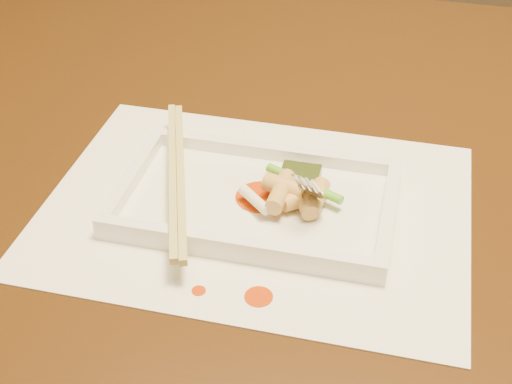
% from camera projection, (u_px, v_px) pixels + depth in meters
% --- Properties ---
extents(table, '(1.40, 0.90, 0.75)m').
position_uv_depth(table, '(351.00, 232.00, 0.81)').
color(table, black).
rests_on(table, ground).
extents(placemat, '(0.40, 0.30, 0.00)m').
position_uv_depth(placemat, '(256.00, 208.00, 0.68)').
color(placemat, white).
rests_on(placemat, table).
extents(sauce_splatter_a, '(0.02, 0.02, 0.00)m').
position_uv_depth(sauce_splatter_a, '(259.00, 297.00, 0.59)').
color(sauce_splatter_a, '#BE3705').
rests_on(sauce_splatter_a, placemat).
extents(sauce_splatter_b, '(0.01, 0.01, 0.00)m').
position_uv_depth(sauce_splatter_b, '(199.00, 291.00, 0.59)').
color(sauce_splatter_b, '#BE3705').
rests_on(sauce_splatter_b, placemat).
extents(plate_base, '(0.26, 0.16, 0.01)m').
position_uv_depth(plate_base, '(256.00, 204.00, 0.68)').
color(plate_base, white).
rests_on(plate_base, placemat).
extents(plate_rim_far, '(0.26, 0.01, 0.01)m').
position_uv_depth(plate_rim_far, '(273.00, 152.00, 0.73)').
color(plate_rim_far, white).
rests_on(plate_rim_far, plate_base).
extents(plate_rim_near, '(0.26, 0.01, 0.01)m').
position_uv_depth(plate_rim_near, '(236.00, 245.00, 0.61)').
color(plate_rim_near, white).
rests_on(plate_rim_near, plate_base).
extents(plate_rim_left, '(0.01, 0.14, 0.01)m').
position_uv_depth(plate_rim_left, '(133.00, 176.00, 0.69)').
color(plate_rim_left, white).
rests_on(plate_rim_left, plate_base).
extents(plate_rim_right, '(0.01, 0.14, 0.01)m').
position_uv_depth(plate_rim_right, '(388.00, 214.00, 0.65)').
color(plate_rim_right, white).
rests_on(plate_rim_right, plate_base).
extents(veg_piece, '(0.04, 0.03, 0.01)m').
position_uv_depth(veg_piece, '(300.00, 175.00, 0.70)').
color(veg_piece, black).
rests_on(veg_piece, plate_base).
extents(scallion_white, '(0.04, 0.03, 0.01)m').
position_uv_depth(scallion_white, '(255.00, 200.00, 0.66)').
color(scallion_white, '#EAEACC').
rests_on(scallion_white, plate_base).
extents(scallion_green, '(0.08, 0.04, 0.01)m').
position_uv_depth(scallion_green, '(304.00, 183.00, 0.68)').
color(scallion_green, '#419818').
rests_on(scallion_green, plate_base).
extents(chopstick_a, '(0.09, 0.24, 0.01)m').
position_uv_depth(chopstick_a, '(173.00, 174.00, 0.68)').
color(chopstick_a, tan).
rests_on(chopstick_a, plate_rim_near).
extents(chopstick_b, '(0.09, 0.24, 0.01)m').
position_uv_depth(chopstick_b, '(181.00, 175.00, 0.68)').
color(chopstick_b, tan).
rests_on(chopstick_b, plate_rim_near).
extents(fork, '(0.09, 0.10, 0.14)m').
position_uv_depth(fork, '(337.00, 134.00, 0.63)').
color(fork, silver).
rests_on(fork, plate_base).
extents(sauce_blob_0, '(0.05, 0.05, 0.00)m').
position_uv_depth(sauce_blob_0, '(261.00, 197.00, 0.68)').
color(sauce_blob_0, '#BE3705').
rests_on(sauce_blob_0, plate_base).
extents(rice_cake_0, '(0.04, 0.04, 0.02)m').
position_uv_depth(rice_cake_0, '(303.00, 198.00, 0.66)').
color(rice_cake_0, tan).
rests_on(rice_cake_0, plate_base).
extents(rice_cake_1, '(0.02, 0.05, 0.02)m').
position_uv_depth(rice_cake_1, '(316.00, 197.00, 0.66)').
color(rice_cake_1, tan).
rests_on(rice_cake_1, plate_base).
extents(rice_cake_2, '(0.05, 0.03, 0.02)m').
position_uv_depth(rice_cake_2, '(285.00, 187.00, 0.66)').
color(rice_cake_2, tan).
rests_on(rice_cake_2, plate_base).
extents(rice_cake_3, '(0.05, 0.04, 0.02)m').
position_uv_depth(rice_cake_3, '(297.00, 196.00, 0.66)').
color(rice_cake_3, tan).
rests_on(rice_cake_3, plate_base).
extents(rice_cake_4, '(0.03, 0.05, 0.02)m').
position_uv_depth(rice_cake_4, '(304.00, 199.00, 0.66)').
color(rice_cake_4, tan).
rests_on(rice_cake_4, plate_base).
extents(rice_cake_5, '(0.02, 0.05, 0.02)m').
position_uv_depth(rice_cake_5, '(281.00, 192.00, 0.66)').
color(rice_cake_5, tan).
rests_on(rice_cake_5, plate_base).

